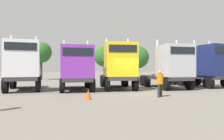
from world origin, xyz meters
The scene contains 11 objects.
ground centered at (0.00, 0.00, 0.00)m, with size 200.00×200.00×0.00m, color slate.
semi_truck_white centered at (-8.04, 2.24, 2.03)m, with size 3.23×6.21×4.44m.
semi_truck_purple centered at (-3.94, 1.52, 1.82)m, with size 2.63×5.95×4.07m.
semi_truck_yellow centered at (-0.47, 1.74, 1.98)m, with size 2.98×6.39×4.37m.
semi_truck_silver centered at (4.04, 1.40, 1.91)m, with size 2.77×6.12×4.30m.
semi_truck_navy centered at (8.25, 2.18, 2.02)m, with size 3.56×6.20×4.49m.
visitor_in_hivis centered at (0.98, -3.06, 0.96)m, with size 0.56×0.56×1.66m.
traffic_cone_near centered at (-3.45, -3.27, 0.28)m, with size 0.36×0.36×0.56m, color #F2590C.
oak_far_left centered at (-8.88, 18.74, 4.27)m, with size 3.26×3.26×5.93m.
oak_far_centre centered at (1.26, 19.51, 3.80)m, with size 3.51×3.51×5.58m.
oak_far_right centered at (7.00, 18.86, 3.70)m, with size 3.81×3.81×5.62m.
Camera 1 is at (-4.46, -14.86, 1.76)m, focal length 32.92 mm.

